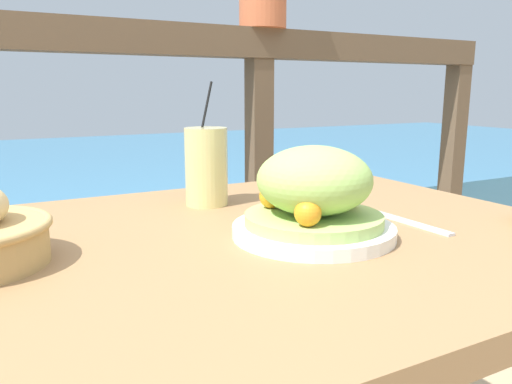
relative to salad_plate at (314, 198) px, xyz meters
name	(u,v)px	position (x,y,z in m)	size (l,w,h in m)	color
patio_table	(227,292)	(-0.13, 0.06, -0.16)	(1.20, 0.84, 0.73)	#997047
railing_fence	(118,144)	(-0.13, 0.79, 0.02)	(2.80, 0.08, 1.15)	brown
sea_backdrop	(44,192)	(-0.13, 3.29, -0.58)	(12.00, 4.00, 0.44)	teal
salad_plate	(314,198)	(0.00, 0.00, 0.00)	(0.26, 0.26, 0.15)	white
drink_glass	(206,167)	(-0.06, 0.29, 0.02)	(0.09, 0.09, 0.25)	#DBCC7F
knife	(409,222)	(0.19, -0.02, -0.06)	(0.02, 0.18, 0.00)	silver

